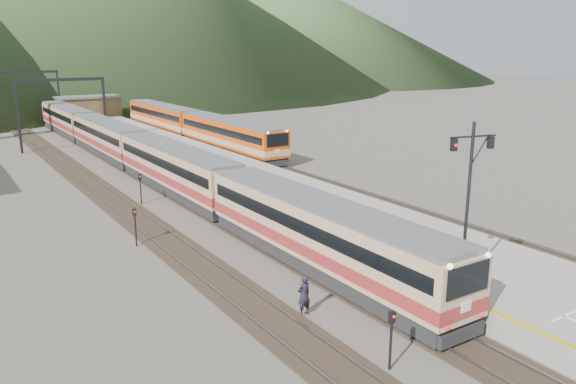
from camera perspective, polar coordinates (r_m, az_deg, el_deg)
ground at (r=22.80m, az=19.00°, el=-15.69°), size 400.00×400.00×0.00m
track_main at (r=55.25m, az=-15.42°, el=2.29°), size 2.60×200.00×0.23m
track_far at (r=54.00m, az=-20.46°, el=1.63°), size 2.60×200.00×0.23m
track_second at (r=59.62m, az=-4.86°, el=3.62°), size 2.60×200.00×0.23m
platform at (r=55.24m, az=-9.28°, el=3.08°), size 8.00×100.00×1.00m
gantry_near at (r=68.21m, az=-21.99°, el=8.67°), size 9.55×0.25×8.00m
gantry_far at (r=92.79m, az=-25.15°, el=9.60°), size 9.55×0.25×8.00m
station_shed at (r=92.66m, az=-19.57°, el=8.24°), size 9.40×4.40×3.10m
hill_c at (r=255.42m, az=-3.59°, el=17.44°), size 160.00×160.00×50.00m
main_train at (r=53.66m, az=-15.11°, el=3.97°), size 2.75×75.58×3.36m
second_train at (r=70.17m, az=-9.65°, el=6.67°), size 2.88×39.23×3.52m
signal_mast at (r=24.61m, az=17.89°, el=0.23°), size 2.16×0.65×7.25m
short_signal_a at (r=20.61m, az=10.44°, el=-13.83°), size 0.22×0.16×2.27m
short_signal_b at (r=42.44m, az=-14.77°, el=0.72°), size 0.23×0.17×2.27m
short_signal_c at (r=33.41m, az=-15.28°, el=-2.97°), size 0.25×0.21×2.27m
worker at (r=24.34m, az=1.62°, el=-10.45°), size 0.70×0.49×1.82m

